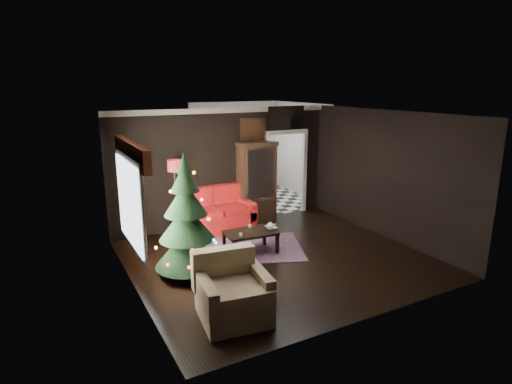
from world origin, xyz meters
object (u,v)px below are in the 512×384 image
loveseat (217,210)px  wall_clock (295,123)px  curio_cabinet (257,184)px  christmas_tree (186,219)px  floor_lamp (176,202)px  coffee_table (251,242)px  armchair (233,290)px  teapot (270,226)px  kitchen_table (253,191)px

loveseat → wall_clock: bearing=9.7°
curio_cabinet → christmas_tree: 3.31m
curio_cabinet → floor_lamp: size_ratio=1.02×
coffee_table → wall_clock: (2.30, 1.97, 2.14)m
armchair → teapot: bearing=56.2°
christmas_tree → wall_clock: wall_clock is taller
curio_cabinet → floor_lamp: (-2.11, -0.20, -0.12)m
loveseat → coffee_table: size_ratio=1.68×
curio_cabinet → floor_lamp: 2.12m
floor_lamp → teapot: floor_lamp is taller
loveseat → christmas_tree: bearing=-126.0°
loveseat → coffee_table: loveseat is taller
wall_clock → kitchen_table: wall_clock is taller
wall_clock → floor_lamp: bearing=-173.5°
loveseat → curio_cabinet: bearing=10.8°
curio_cabinet → floor_lamp: bearing=-174.7°
floor_lamp → christmas_tree: 1.99m
loveseat → christmas_tree: size_ratio=0.77×
teapot → coffee_table: bearing=167.7°
kitchen_table → curio_cabinet: bearing=-114.4°
christmas_tree → coffee_table: christmas_tree is taller
loveseat → kitchen_table: (1.80, 1.65, -0.12)m
loveseat → coffee_table: 1.59m
loveseat → floor_lamp: floor_lamp is taller
floor_lamp → coffee_table: bearing=-57.5°
coffee_table → teapot: (0.40, -0.09, 0.31)m
curio_cabinet → teapot: (-0.69, -1.87, -0.40)m
loveseat → armchair: 3.84m
curio_cabinet → teapot: bearing=-110.3°
floor_lamp → coffee_table: floor_lamp is taller
curio_cabinet → loveseat: bearing=-169.2°
floor_lamp → wall_clock: bearing=6.5°
curio_cabinet → teapot: curio_cabinet is taller
christmas_tree → teapot: christmas_tree is taller
floor_lamp → teapot: 2.22m
coffee_table → curio_cabinet: bearing=58.5°
christmas_tree → teapot: size_ratio=12.85×
curio_cabinet → christmas_tree: christmas_tree is taller
curio_cabinet → christmas_tree: (-2.53, -2.12, 0.10)m
floor_lamp → armchair: floor_lamp is taller
wall_clock → armchair: bearing=-132.2°
floor_lamp → christmas_tree: christmas_tree is taller
christmas_tree → kitchen_table: size_ratio=2.94×
wall_clock → teapot: bearing=-132.7°
armchair → kitchen_table: armchair is taller
christmas_tree → teapot: (1.84, 0.25, -0.50)m
curio_cabinet → kitchen_table: size_ratio=2.53×
loveseat → wall_clock: 3.04m
christmas_tree → armchair: size_ratio=2.16×
armchair → kitchen_table: 6.11m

